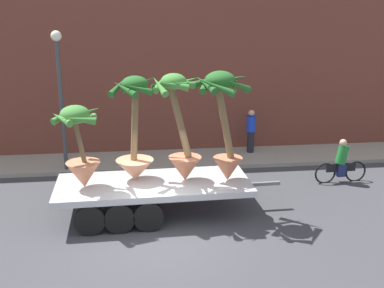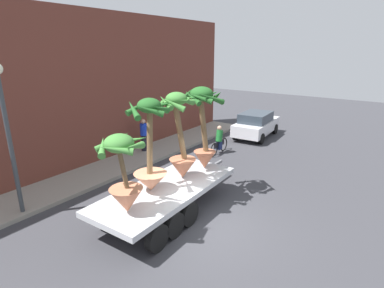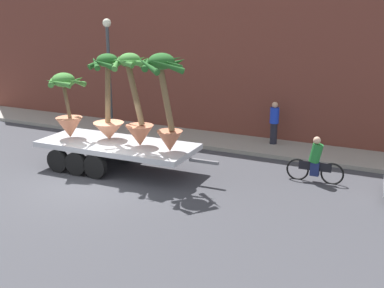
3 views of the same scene
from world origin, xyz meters
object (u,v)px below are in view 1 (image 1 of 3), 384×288
object	(u,v)px
flatbed_trailer	(144,190)
cyclist	(341,163)
potted_palm_rear	(224,120)
street_lamp	(60,83)
potted_palm_middle	(135,138)
potted_palm_front	(80,149)
pedestrian_near_gate	(251,130)
potted_palm_extra	(180,133)

from	to	relation	value
flatbed_trailer	cyclist	bearing A→B (deg)	15.25
potted_palm_rear	street_lamp	bearing A→B (deg)	141.30
potted_palm_middle	potted_palm_front	size ratio (longest dim) A/B	1.30
potted_palm_middle	cyclist	distance (m)	7.20
flatbed_trailer	potted_palm_middle	xyz separation A→B (m)	(-0.21, 0.26, 1.47)
potted_palm_middle	street_lamp	world-z (taller)	street_lamp
potted_palm_front	potted_palm_rear	bearing A→B (deg)	0.73
flatbed_trailer	pedestrian_near_gate	size ratio (longest dim) A/B	3.79
potted_palm_middle	potted_palm_extra	distance (m)	1.28
street_lamp	potted_palm_middle	bearing A→B (deg)	-55.35
flatbed_trailer	street_lamp	bearing A→B (deg)	124.96
potted_palm_front	potted_palm_extra	world-z (taller)	potted_palm_extra
cyclist	potted_palm_rear	bearing A→B (deg)	-156.74
potted_palm_front	potted_palm_extra	bearing A→B (deg)	3.83
potted_palm_extra	street_lamp	bearing A→B (deg)	134.47
potted_palm_extra	pedestrian_near_gate	bearing A→B (deg)	56.84
potted_palm_extra	cyclist	distance (m)	6.12
potted_palm_front	cyclist	world-z (taller)	potted_palm_front
flatbed_trailer	potted_palm_extra	distance (m)	1.93
flatbed_trailer	street_lamp	xyz separation A→B (m)	(-2.70, 3.85, 2.48)
potted_palm_middle	pedestrian_near_gate	size ratio (longest dim) A/B	1.74
flatbed_trailer	potted_palm_front	size ratio (longest dim) A/B	2.83
street_lamp	cyclist	bearing A→B (deg)	-12.34
potted_palm_front	street_lamp	bearing A→B (deg)	104.32
potted_palm_rear	potted_palm_middle	xyz separation A→B (m)	(-2.44, 0.35, -0.52)
potted_palm_rear	cyclist	xyz separation A→B (m)	(4.42, 1.90, -2.08)
flatbed_trailer	cyclist	distance (m)	6.89
potted_palm_rear	potted_palm_extra	distance (m)	1.25
potted_palm_rear	potted_palm_front	distance (m)	3.96
potted_palm_rear	street_lamp	distance (m)	6.32
potted_palm_front	pedestrian_near_gate	xyz separation A→B (m)	(5.98, 5.17, -1.03)
potted_palm_front	pedestrian_near_gate	size ratio (longest dim) A/B	1.34
flatbed_trailer	cyclist	size ratio (longest dim) A/B	3.52
potted_palm_middle	street_lamp	xyz separation A→B (m)	(-2.48, 3.59, 1.00)
cyclist	pedestrian_near_gate	world-z (taller)	pedestrian_near_gate
potted_palm_extra	potted_palm_front	bearing A→B (deg)	-176.17
street_lamp	flatbed_trailer	bearing A→B (deg)	-55.04
potted_palm_front	cyclist	size ratio (longest dim) A/B	1.25
cyclist	potted_palm_front	bearing A→B (deg)	-166.82
potted_palm_rear	cyclist	size ratio (longest dim) A/B	1.70
potted_palm_extra	cyclist	world-z (taller)	potted_palm_extra
potted_palm_rear	potted_palm_middle	world-z (taller)	potted_palm_rear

